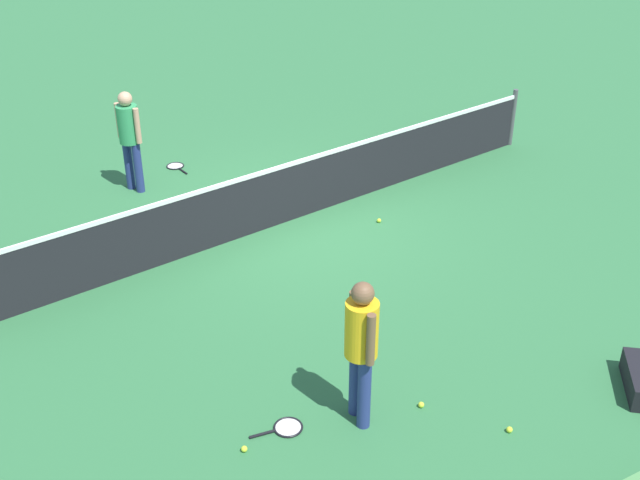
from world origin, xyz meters
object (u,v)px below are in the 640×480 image
tennis_ball_baseline (244,449)px  tennis_ball_by_net (509,430)px  player_far_side (129,133)px  player_near_side (361,342)px  tennis_ball_midcourt (379,221)px  tennis_racket_near_player (286,428)px  tennis_ball_near_player (421,405)px  tennis_racket_far_player (176,166)px  equipment_bag (639,378)px

tennis_ball_baseline → tennis_ball_by_net: bearing=-31.3°
player_far_side → tennis_ball_by_net: player_far_side is taller
player_near_side → player_far_side: size_ratio=1.00×
tennis_ball_midcourt → player_far_side: bearing=126.6°
tennis_ball_midcourt → tennis_racket_near_player: bearing=-142.6°
tennis_ball_by_net → tennis_ball_baseline: (-2.35, 1.42, 0.00)m
player_near_side → tennis_ball_by_net: bearing=-44.7°
player_near_side → tennis_ball_near_player: bearing=-22.6°
tennis_racket_near_player → tennis_racket_far_player: bearing=71.2°
tennis_ball_by_net → tennis_ball_near_player: bearing=119.2°
tennis_racket_near_player → tennis_ball_by_net: (1.83, -1.44, 0.02)m
tennis_ball_near_player → equipment_bag: size_ratio=0.09×
tennis_ball_near_player → tennis_ball_baseline: same height
tennis_ball_by_net → tennis_ball_baseline: 2.74m
equipment_bag → tennis_ball_by_net: bearing=167.1°
tennis_ball_by_net → tennis_ball_midcourt: (1.94, 4.31, 0.00)m
tennis_ball_midcourt → tennis_ball_by_net: bearing=-114.2°
tennis_racket_near_player → tennis_racket_far_player: same height
tennis_ball_by_net → equipment_bag: equipment_bag is taller
tennis_racket_near_player → player_far_side: bearing=78.3°
tennis_racket_near_player → tennis_racket_far_player: 7.00m
tennis_racket_near_player → equipment_bag: (3.51, -1.82, 0.13)m
player_far_side → equipment_bag: bearing=-74.6°
tennis_racket_near_player → tennis_ball_by_net: 2.33m
player_far_side → tennis_ball_midcourt: 4.27m
tennis_ball_near_player → tennis_ball_midcourt: same height
tennis_ball_near_player → tennis_ball_baseline: (-1.88, 0.59, 0.00)m
tennis_ball_baseline → player_far_side: bearing=73.8°
tennis_ball_by_net → equipment_bag: 1.73m
tennis_ball_midcourt → tennis_ball_baseline: size_ratio=1.00×
tennis_racket_near_player → equipment_bag: equipment_bag is taller
tennis_ball_baseline → tennis_ball_midcourt: bearing=34.0°
equipment_bag → tennis_ball_baseline: bearing=155.8°
tennis_racket_near_player → tennis_ball_by_net: tennis_ball_by_net is taller
tennis_racket_far_player → tennis_ball_by_net: size_ratio=8.82×
tennis_ball_midcourt → tennis_ball_baseline: bearing=-146.0°
tennis_racket_far_player → player_near_side: bearing=-102.5°
player_far_side → equipment_bag: player_far_side is taller
tennis_ball_near_player → equipment_bag: 2.47m
tennis_ball_near_player → tennis_ball_baseline: size_ratio=1.00×
tennis_racket_near_player → player_near_side: bearing=-25.3°
tennis_ball_baseline → player_near_side: bearing=-14.6°
tennis_ball_by_net → tennis_ball_midcourt: 4.73m
player_far_side → tennis_ball_baseline: (-1.81, -6.22, -0.98)m
tennis_racket_near_player → tennis_ball_baseline: 0.52m
tennis_ball_midcourt → equipment_bag: bearing=-93.2°
tennis_racket_near_player → tennis_ball_midcourt: size_ratio=9.20×
tennis_racket_near_player → tennis_ball_midcourt: bearing=37.4°
player_far_side → tennis_ball_midcourt: size_ratio=25.76×
tennis_ball_near_player → player_far_side: bearing=90.6°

